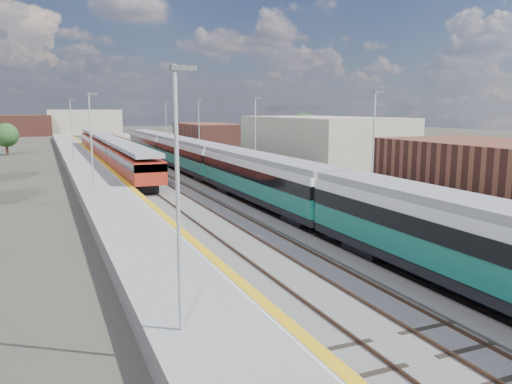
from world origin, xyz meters
TOP-DOWN VIEW (x-y plane):
  - ground at (0.00, 50.00)m, footprint 320.00×320.00m
  - ballast_bed at (-2.25, 52.50)m, footprint 10.50×155.00m
  - tracks at (-1.65, 54.18)m, footprint 8.96×160.00m
  - platform_right at (5.28, 52.49)m, footprint 4.70×155.00m
  - platform_left at (-9.05, 52.49)m, footprint 4.30×155.00m
  - buildings at (-18.12, 138.60)m, footprint 72.00×185.50m
  - green_train at (1.50, 38.75)m, footprint 2.95×82.18m
  - red_train at (-5.50, 63.80)m, footprint 2.79×56.63m
  - tree_c at (-18.83, 82.84)m, footprint 3.77×3.77m
  - tree_d at (22.00, 60.14)m, footprint 4.93×4.93m

SIDE VIEW (x-z plane):
  - ground at x=0.00m, z-range 0.00..0.00m
  - ballast_bed at x=-2.25m, z-range 0.00..0.06m
  - tracks at x=-1.65m, z-range 0.02..0.19m
  - platform_left at x=-9.05m, z-range -3.74..4.78m
  - platform_right at x=5.28m, z-range -3.72..4.80m
  - red_train at x=-5.50m, z-range 0.32..3.84m
  - green_train at x=1.50m, z-range 0.66..3.92m
  - tree_c at x=-18.83m, z-range 0.66..5.77m
  - tree_d at x=22.00m, z-range 0.86..7.54m
  - buildings at x=-18.12m, z-range -9.30..30.70m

